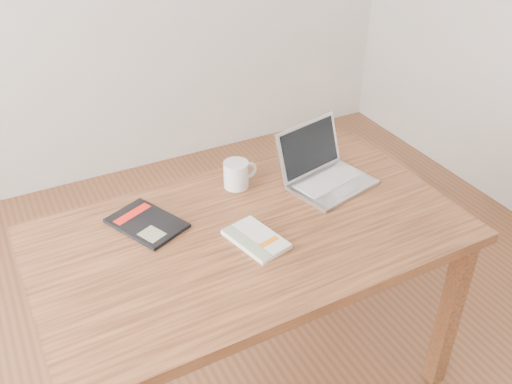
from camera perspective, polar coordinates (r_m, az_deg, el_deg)
name	(u,v)px	position (r m, az deg, el deg)	size (l,w,h in m)	color
room	(200,93)	(1.33, -5.63, 9.86)	(4.04, 4.04, 2.70)	brown
desk	(251,252)	(1.92, -0.50, -5.98)	(1.42, 0.83, 0.75)	#552F19
white_guidebook	(256,239)	(1.82, 0.00, -4.75)	(0.17, 0.23, 0.02)	silver
black_guidebook	(147,223)	(1.92, -10.88, -3.07)	(0.25, 0.29, 0.01)	black
laptop	(324,171)	(2.11, 6.82, 2.09)	(0.34, 0.32, 0.20)	silver
coffee_mug	(237,174)	(2.06, -1.93, 1.83)	(0.13, 0.09, 0.10)	white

